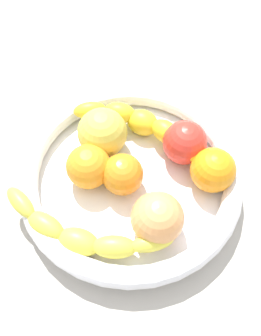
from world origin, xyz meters
TOP-DOWN VIEW (x-y plane):
  - kitchen_counter at (0.00, 0.00)cm, footprint 120.00×120.00cm
  - fruit_bowl at (0.00, 0.00)cm, footprint 33.37×33.37cm
  - banana_draped_left at (-8.41, 8.24)cm, footprint 13.48×22.19cm
  - banana_draped_right at (7.82, -2.96)cm, footprint 14.18×18.01cm
  - orange_front at (-0.88, 1.31)cm, footprint 6.10×6.10cm
  - orange_mid_left at (1.13, 5.97)cm, footprint 6.57×6.57cm
  - orange_mid_right at (-2.58, -11.58)cm, footprint 6.58×6.58cm
  - tomato_red at (2.75, -8.79)cm, footprint 6.73×6.73cm
  - peach_blush at (-8.47, -2.07)cm, footprint 7.15×7.15cm
  - apple_yellow at (6.40, 3.19)cm, footprint 7.64×7.64cm

SIDE VIEW (x-z plane):
  - kitchen_counter at x=0.00cm, z-range 0.00..3.00cm
  - fruit_bowl at x=0.00cm, z-range 3.07..7.64cm
  - banana_draped_left at x=-8.41cm, z-range 4.93..8.98cm
  - banana_draped_right at x=7.82cm, z-range 4.96..9.89cm
  - orange_front at x=-0.88cm, z-range 4.64..10.74cm
  - orange_mid_left at x=1.13cm, z-range 4.64..11.21cm
  - orange_mid_right at x=-2.58cm, z-range 4.64..11.21cm
  - tomato_red at x=2.75cm, z-range 4.64..11.37cm
  - peach_blush at x=-8.47cm, z-range 4.64..11.79cm
  - apple_yellow at x=6.40cm, z-range 4.64..12.27cm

